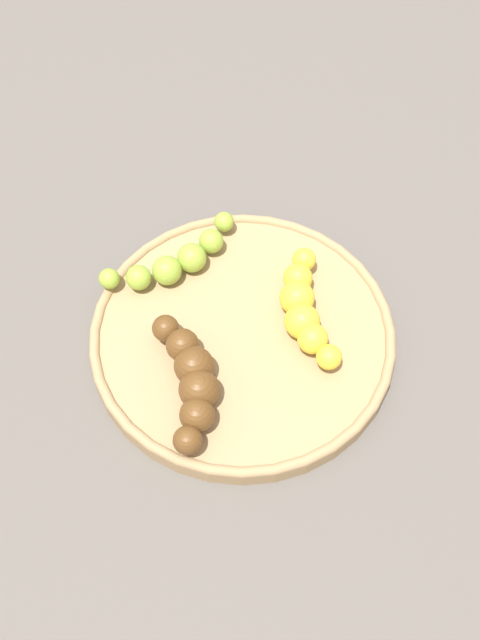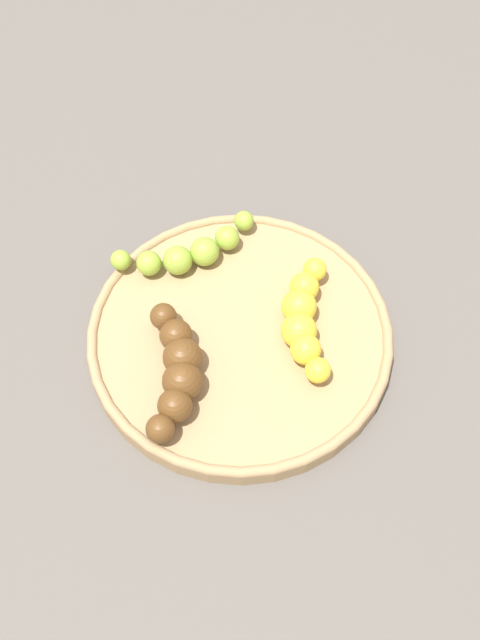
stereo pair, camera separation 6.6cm
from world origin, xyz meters
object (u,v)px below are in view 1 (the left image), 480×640
at_px(banana_overripe, 188,379).
at_px(banana_yellow, 302,308).
at_px(fruit_bowl, 240,334).
at_px(banana_green, 174,260).

relative_size(banana_overripe, banana_yellow, 1.01).
bearing_deg(fruit_bowl, banana_green, -137.90).
distance_m(banana_green, banana_overripe, 0.14).
relative_size(fruit_bowl, banana_overripe, 2.14).
bearing_deg(banana_yellow, banana_green, -33.96).
bearing_deg(fruit_bowl, banana_yellow, 104.88).
bearing_deg(banana_yellow, banana_overripe, 27.77).
distance_m(fruit_bowl, banana_green, 0.10).
distance_m(fruit_bowl, banana_yellow, 0.07).
height_order(banana_green, banana_yellow, banana_yellow).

